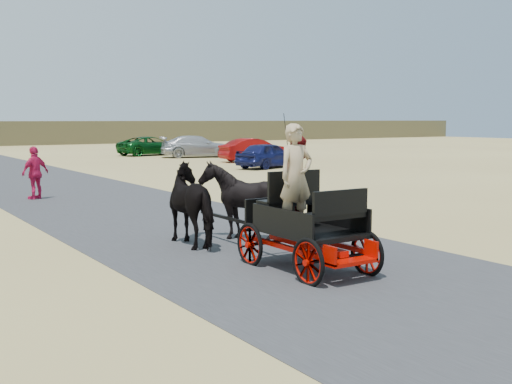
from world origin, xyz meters
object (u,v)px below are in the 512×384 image
car_b (255,150)px  horse_left (197,204)px  horse_right (242,200)px  car_a (268,155)px  pedestrian (35,173)px  carriage (306,249)px  car_c (198,146)px  car_d (151,146)px

car_b → horse_left: bearing=148.9°
horse_right → car_a: (11.94, 16.64, -0.16)m
car_a → car_b: 5.23m
horse_left → pedestrian: pedestrian is taller
horse_left → horse_right: (1.10, 0.00, 0.00)m
carriage → horse_right: 3.09m
horse_right → car_c: size_ratio=0.33×
horse_left → car_d: 33.86m
carriage → pedestrian: size_ratio=1.39×
horse_left → car_c: 30.91m
car_b → car_d: 10.27m
carriage → horse_right: (0.55, 3.00, 0.49)m
car_a → car_c: bearing=-25.5°
car_c → car_d: bearing=41.6°
horse_left → car_b: 26.27m
car_b → car_c: bearing=12.1°
horse_right → pedestrian: 9.80m
pedestrian → car_c: (15.30, 17.71, -0.13)m
car_c → carriage: bearing=174.5°
horse_left → car_a: bearing=-128.1°
carriage → horse_left: horse_left is taller
car_a → car_b: car_b is taller
pedestrian → car_a: bearing=-179.4°
pedestrian → car_c: pedestrian is taller
horse_left → car_b: (15.27, 21.38, -0.14)m
car_c → horse_left: bearing=171.3°
pedestrian → car_b: 19.95m
horse_left → car_a: 21.14m
car_a → car_d: size_ratio=0.83×
car_d → car_b: bearing=-173.3°
carriage → car_c: size_ratio=0.47×
carriage → horse_right: size_ratio=1.41×
car_c → car_d: (-1.67, 4.03, -0.06)m
car_a → horse_left: bearing=124.0°
car_a → car_d: bearing=-17.0°
car_b → car_d: car_b is taller
horse_left → pedestrian: (-0.84, 9.61, 0.02)m
pedestrian → car_a: size_ratio=0.43×
car_c → pedestrian: bearing=158.3°
car_c → horse_right: bearing=173.1°
car_a → pedestrian: bearing=99.0°
pedestrian → horse_left: bearing=68.7°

